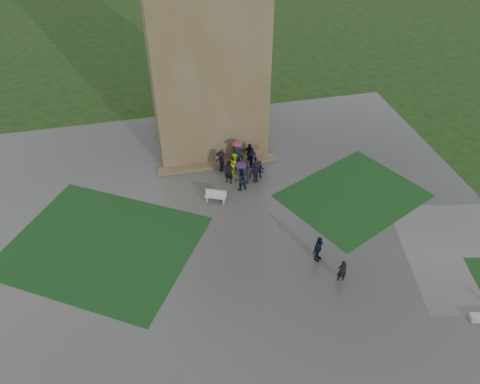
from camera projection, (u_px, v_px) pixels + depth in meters
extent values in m
plane|color=black|center=(252.00, 270.00, 27.19)|extent=(120.00, 120.00, 0.00)
cube|color=#393936|center=(244.00, 246.00, 28.70)|extent=(34.00, 34.00, 0.02)
cube|color=black|center=(102.00, 245.00, 28.73)|extent=(14.10, 13.46, 0.01)
cube|color=black|center=(353.00, 196.00, 32.43)|extent=(11.12, 10.15, 0.01)
cube|color=brown|center=(202.00, 26.00, 32.87)|extent=(8.00, 8.00, 18.00)
cube|color=brown|center=(218.00, 164.00, 35.13)|extent=(9.00, 0.80, 0.22)
cube|color=#B1B1AC|center=(215.00, 197.00, 31.70)|extent=(1.49, 0.97, 0.06)
cube|color=#B1B1AC|center=(207.00, 198.00, 31.92)|extent=(0.22, 0.38, 0.40)
cube|color=#B1B1AC|center=(224.00, 200.00, 31.76)|extent=(0.22, 0.38, 0.40)
cube|color=#B1B1AC|center=(216.00, 192.00, 31.72)|extent=(1.34, 0.62, 0.38)
imported|color=black|center=(256.00, 165.00, 34.02)|extent=(0.86, 0.98, 1.45)
imported|color=black|center=(251.00, 157.00, 34.57)|extent=(1.14, 1.03, 1.69)
imported|color=black|center=(249.00, 154.00, 34.81)|extent=(1.17, 1.18, 1.81)
imported|color=#38383D|center=(236.00, 156.00, 34.51)|extent=(1.45, 1.88, 1.94)
imported|color=black|center=(237.00, 158.00, 34.47)|extent=(1.24, 0.88, 1.73)
imported|color=black|center=(220.00, 162.00, 34.17)|extent=(0.89, 1.21, 1.68)
imported|color=#C7CF0C|center=(235.00, 164.00, 33.87)|extent=(0.73, 0.97, 1.78)
imported|color=black|center=(229.00, 172.00, 33.03)|extent=(0.80, 0.74, 1.84)
imported|color=black|center=(241.00, 179.00, 32.43)|extent=(0.98, 0.72, 1.81)
imported|color=#38383D|center=(248.00, 173.00, 33.09)|extent=(0.89, 1.10, 1.63)
imported|color=black|center=(256.00, 172.00, 33.11)|extent=(1.26, 0.89, 1.77)
imported|color=black|center=(260.00, 170.00, 33.56)|extent=(0.77, 0.54, 1.45)
imported|color=#C5517C|center=(257.00, 157.00, 32.32)|extent=(1.03, 1.03, 0.95)
imported|color=#67338D|center=(241.00, 167.00, 31.77)|extent=(0.81, 0.81, 0.71)
imported|color=black|center=(256.00, 150.00, 33.18)|extent=(0.84, 0.84, 0.77)
imported|color=#C5517C|center=(237.00, 145.00, 33.74)|extent=(0.84, 0.84, 0.74)
imported|color=black|center=(318.00, 249.00, 27.26)|extent=(1.18, 1.11, 1.77)
imported|color=black|center=(342.00, 271.00, 26.11)|extent=(0.59, 0.41, 1.54)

